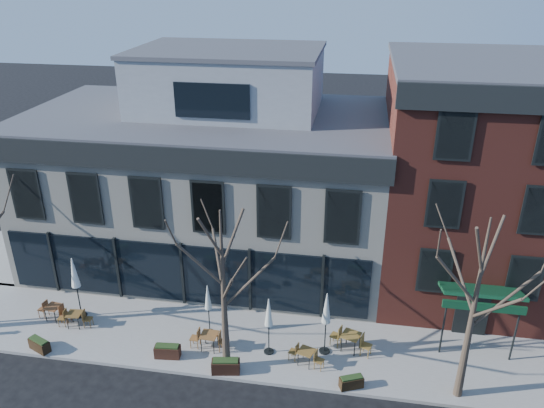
# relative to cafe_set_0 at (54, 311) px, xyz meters

# --- Properties ---
(ground) EXTENTS (120.00, 120.00, 0.00)m
(ground) POSITION_rel_cafe_set_0_xyz_m (5.54, 2.13, -0.59)
(ground) COLOR black
(ground) RESTS_ON ground
(sidewalk_front) EXTENTS (33.50, 4.70, 0.15)m
(sidewalk_front) POSITION_rel_cafe_set_0_xyz_m (8.79, -0.02, -0.52)
(sidewalk_front) COLOR gray
(sidewalk_front) RESTS_ON ground
(sidewalk_side) EXTENTS (4.50, 12.00, 0.15)m
(sidewalk_side) POSITION_rel_cafe_set_0_xyz_m (-5.71, 8.13, -0.52)
(sidewalk_side) COLOR gray
(sidewalk_side) RESTS_ON ground
(corner_building) EXTENTS (18.39, 10.39, 11.10)m
(corner_building) POSITION_rel_cafe_set_0_xyz_m (5.62, 7.20, 4.13)
(corner_building) COLOR beige
(corner_building) RESTS_ON ground
(red_brick_building) EXTENTS (8.20, 11.78, 11.18)m
(red_brick_building) POSITION_rel_cafe_set_0_xyz_m (18.54, 7.11, 5.04)
(red_brick_building) COLOR maroon
(red_brick_building) RESTS_ON ground
(tree_mid) EXTENTS (3.50, 3.55, 7.04)m
(tree_mid) POSITION_rel_cafe_set_0_xyz_m (8.55, -1.77, 3.20)
(tree_mid) COLOR #382B21
(tree_mid) RESTS_ON sidewalk_front
(tree_right) EXTENTS (3.72, 3.77, 7.48)m
(tree_right) POSITION_rel_cafe_set_0_xyz_m (17.55, -1.77, 3.43)
(tree_right) COLOR #382B21
(tree_right) RESTS_ON sidewalk_front
(cafe_set_0) EXTENTS (1.68, 0.75, 0.87)m
(cafe_set_0) POSITION_rel_cafe_set_0_xyz_m (0.00, 0.00, 0.00)
(cafe_set_0) COLOR brown
(cafe_set_0) RESTS_ON sidewalk_front
(cafe_set_1) EXTENTS (1.60, 0.69, 0.83)m
(cafe_set_1) POSITION_rel_cafe_set_0_xyz_m (1.19, -0.30, -0.02)
(cafe_set_1) COLOR brown
(cafe_set_1) RESTS_ON sidewalk_front
(cafe_set_3) EXTENTS (1.72, 0.72, 0.90)m
(cafe_set_3) POSITION_rel_cafe_set_0_xyz_m (7.55, -0.79, 0.02)
(cafe_set_3) COLOR brown
(cafe_set_3) RESTS_ON sidewalk_front
(cafe_set_4) EXTENTS (1.58, 0.86, 0.81)m
(cafe_set_4) POSITION_rel_cafe_set_0_xyz_m (11.68, -1.06, -0.03)
(cafe_set_4) COLOR brown
(cafe_set_4) RESTS_ON sidewalk_front
(cafe_set_5) EXTENTS (1.87, 1.05, 0.96)m
(cafe_set_5) POSITION_rel_cafe_set_0_xyz_m (13.43, 0.11, 0.05)
(cafe_set_5) COLOR brown
(cafe_set_5) RESTS_ON sidewalk_front
(umbrella_0) EXTENTS (0.49, 0.49, 3.07)m
(umbrella_0) POSITION_rel_cafe_set_0_xyz_m (1.06, 0.45, 1.72)
(umbrella_0) COLOR black
(umbrella_0) RESTS_ON sidewalk_front
(umbrella_2) EXTENTS (0.39, 0.39, 2.45)m
(umbrella_2) POSITION_rel_cafe_set_0_xyz_m (7.27, 0.24, 1.29)
(umbrella_2) COLOR black
(umbrella_2) RESTS_ON sidewalk_front
(umbrella_3) EXTENTS (0.43, 0.43, 2.68)m
(umbrella_3) POSITION_rel_cafe_set_0_xyz_m (10.07, -0.61, 1.45)
(umbrella_3) COLOR black
(umbrella_3) RESTS_ON sidewalk_front
(umbrella_4) EXTENTS (0.47, 0.47, 2.92)m
(umbrella_4) POSITION_rel_cafe_set_0_xyz_m (12.37, -0.19, 1.61)
(umbrella_4) COLOR black
(umbrella_4) RESTS_ON sidewalk_front
(planter_0) EXTENTS (1.06, 0.75, 0.55)m
(planter_0) POSITION_rel_cafe_set_0_xyz_m (0.50, -2.06, -0.17)
(planter_0) COLOR black
(planter_0) RESTS_ON sidewalk_front
(planter_1) EXTENTS (1.09, 0.52, 0.59)m
(planter_1) POSITION_rel_cafe_set_0_xyz_m (5.98, -1.58, -0.15)
(planter_1) COLOR black
(planter_1) RESTS_ON sidewalk_front
(planter_2) EXTENTS (1.17, 0.62, 0.62)m
(planter_2) POSITION_rel_cafe_set_0_xyz_m (8.58, -2.07, -0.13)
(planter_2) COLOR black
(planter_2) RESTS_ON sidewalk_front
(planter_3) EXTENTS (0.98, 0.69, 0.51)m
(planter_3) POSITION_rel_cafe_set_0_xyz_m (13.54, -2.07, -0.19)
(planter_3) COLOR black
(planter_3) RESTS_ON sidewalk_front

